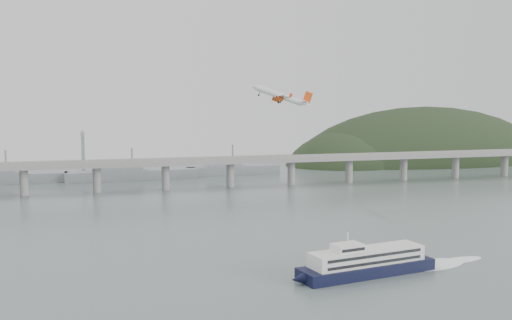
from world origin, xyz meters
name	(u,v)px	position (x,y,z in m)	size (l,w,h in m)	color
ground	(289,252)	(0.00, 0.00, 0.00)	(900.00, 900.00, 0.00)	slate
bridge	(203,165)	(-1.15, 200.00, 17.65)	(800.00, 22.00, 23.90)	gray
headland	(436,178)	(285.18, 331.75, -19.34)	(365.00, 155.00, 156.00)	black
ferry	(367,262)	(17.98, -40.59, 4.79)	(93.19, 28.03, 17.67)	black
airliner	(281,96)	(28.36, 99.48, 69.74)	(38.86, 35.34, 15.29)	silver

